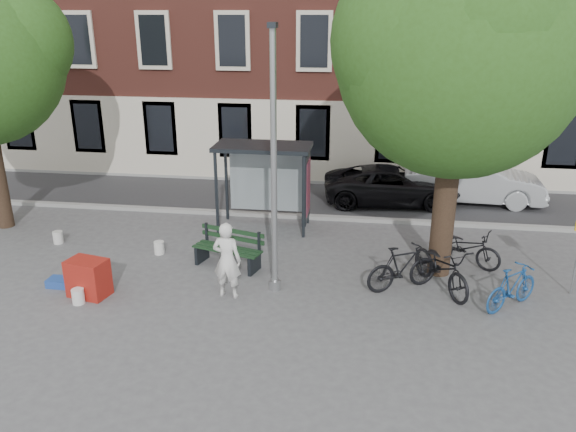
% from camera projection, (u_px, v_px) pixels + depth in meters
% --- Properties ---
extents(ground, '(90.00, 90.00, 0.00)m').
position_uv_depth(ground, '(275.00, 289.00, 13.56)').
color(ground, '#4C4C4F').
rests_on(ground, ground).
extents(road, '(40.00, 4.00, 0.01)m').
position_uv_depth(road, '(307.00, 199.00, 20.06)').
color(road, '#28282B').
rests_on(road, ground).
extents(curb_near, '(40.00, 0.25, 0.12)m').
position_uv_depth(curb_near, '(300.00, 216.00, 18.18)').
color(curb_near, gray).
rests_on(curb_near, ground).
extents(curb_far, '(40.00, 0.25, 0.12)m').
position_uv_depth(curb_far, '(312.00, 182.00, 21.90)').
color(curb_far, gray).
rests_on(curb_far, ground).
extents(lamppost, '(0.28, 0.35, 6.11)m').
position_uv_depth(lamppost, '(274.00, 178.00, 12.60)').
color(lamppost, '#9EA0A3').
rests_on(lamppost, ground).
extents(tree_right, '(5.76, 5.60, 8.20)m').
position_uv_depth(tree_right, '(462.00, 45.00, 12.39)').
color(tree_right, black).
rests_on(tree_right, ground).
extents(bus_shelter, '(2.85, 1.45, 2.62)m').
position_uv_depth(bus_shelter, '(277.00, 167.00, 16.79)').
color(bus_shelter, '#1E2328').
rests_on(bus_shelter, ground).
extents(painter, '(0.71, 0.51, 1.84)m').
position_uv_depth(painter, '(227.00, 260.00, 12.93)').
color(painter, silver).
rests_on(painter, ground).
extents(bench, '(1.95, 1.10, 0.96)m').
position_uv_depth(bench, '(229.00, 250.00, 14.65)').
color(bench, '#1E2328').
rests_on(bench, ground).
extents(bike_a, '(2.01, 1.53, 1.01)m').
position_uv_depth(bike_a, '(465.00, 247.00, 14.70)').
color(bike_a, black).
rests_on(bike_a, ground).
extents(bike_b, '(1.59, 1.49, 1.02)m').
position_uv_depth(bike_b, '(512.00, 287.00, 12.54)').
color(bike_b, navy).
rests_on(bike_b, ground).
extents(bike_c, '(1.71, 2.34, 1.17)m').
position_uv_depth(bike_c, '(441.00, 267.00, 13.36)').
color(bike_c, black).
rests_on(bike_c, ground).
extents(bike_d, '(1.91, 1.37, 1.13)m').
position_uv_depth(bike_d, '(402.00, 268.00, 13.38)').
color(bike_d, black).
rests_on(bike_d, ground).
extents(car_dark, '(4.82, 2.54, 1.29)m').
position_uv_depth(car_dark, '(391.00, 185.00, 19.45)').
color(car_dark, black).
rests_on(car_dark, ground).
extents(car_silver, '(4.81, 1.88, 1.56)m').
position_uv_depth(car_silver, '(473.00, 181.00, 19.48)').
color(car_silver, '#AAAEB2').
rests_on(car_silver, ground).
extents(red_stand, '(1.01, 0.78, 0.90)m').
position_uv_depth(red_stand, '(88.00, 278.00, 13.12)').
color(red_stand, maroon).
rests_on(red_stand, ground).
extents(blue_crate, '(0.55, 0.40, 0.20)m').
position_uv_depth(blue_crate, '(60.00, 282.00, 13.68)').
color(blue_crate, '#204395').
rests_on(blue_crate, ground).
extents(bucket_a, '(0.36, 0.36, 0.36)m').
position_uv_depth(bucket_a, '(78.00, 296.00, 12.83)').
color(bucket_a, silver).
rests_on(bucket_a, ground).
extents(bucket_b, '(0.32, 0.32, 0.36)m').
position_uv_depth(bucket_b, '(159.00, 248.00, 15.47)').
color(bucket_b, silver).
rests_on(bucket_b, ground).
extents(bucket_c, '(0.33, 0.33, 0.36)m').
position_uv_depth(bucket_c, '(58.00, 237.00, 16.18)').
color(bucket_c, silver).
rests_on(bucket_c, ground).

